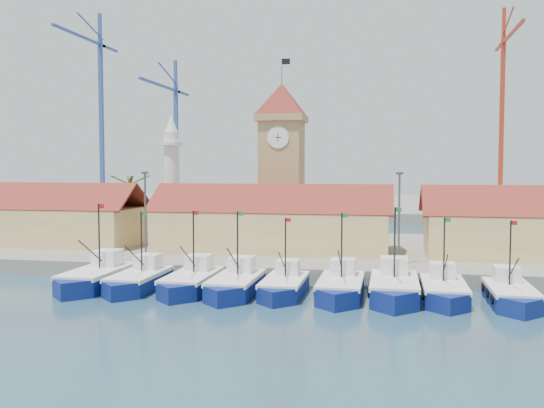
% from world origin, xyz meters
% --- Properties ---
extents(ground, '(400.00, 400.00, 0.00)m').
position_xyz_m(ground, '(0.00, 0.00, 0.00)').
color(ground, '#1F4255').
rests_on(ground, ground).
extents(quay, '(140.00, 32.00, 1.50)m').
position_xyz_m(quay, '(0.00, 24.00, 0.75)').
color(quay, gray).
rests_on(quay, ground).
extents(terminal, '(240.00, 80.00, 2.00)m').
position_xyz_m(terminal, '(0.00, 110.00, 1.00)').
color(terminal, gray).
rests_on(terminal, ground).
extents(boat_0, '(3.90, 10.67, 8.08)m').
position_xyz_m(boat_0, '(-13.08, 2.84, 0.83)').
color(boat_0, navy).
rests_on(boat_0, ground).
extents(boat_1, '(3.57, 9.78, 7.40)m').
position_xyz_m(boat_1, '(-8.91, 2.83, 0.77)').
color(boat_1, navy).
rests_on(boat_1, ground).
extents(boat_2, '(3.64, 9.98, 7.55)m').
position_xyz_m(boat_2, '(-4.02, 2.91, 0.78)').
color(boat_2, navy).
rests_on(boat_2, ground).
extents(boat_3, '(3.65, 10.01, 7.57)m').
position_xyz_m(boat_3, '(0.12, 2.57, 0.78)').
color(boat_3, navy).
rests_on(boat_3, ground).
extents(boat_4, '(3.38, 9.27, 7.01)m').
position_xyz_m(boat_4, '(4.29, 3.04, 0.72)').
color(boat_4, navy).
rests_on(boat_4, ground).
extents(boat_5, '(3.63, 9.96, 7.53)m').
position_xyz_m(boat_5, '(9.13, 3.03, 0.78)').
color(boat_5, navy).
rests_on(boat_5, ground).
extents(boat_6, '(3.91, 10.70, 8.10)m').
position_xyz_m(boat_6, '(13.56, 3.26, 0.84)').
color(boat_6, navy).
rests_on(boat_6, ground).
extents(boat_7, '(3.49, 9.56, 7.23)m').
position_xyz_m(boat_7, '(17.58, 3.39, 0.75)').
color(boat_7, navy).
rests_on(boat_7, ground).
extents(boat_8, '(3.43, 9.40, 7.11)m').
position_xyz_m(boat_8, '(22.68, 2.90, 0.73)').
color(boat_8, navy).
rests_on(boat_8, ground).
extents(hall_left, '(31.20, 10.13, 7.61)m').
position_xyz_m(hall_left, '(-32.00, 20.00, 3.99)').
color(hall_left, '#DFCB7A').
rests_on(hall_left, quay).
extents(hall_center, '(27.04, 10.13, 7.61)m').
position_xyz_m(hall_center, '(0.00, 20.00, 3.99)').
color(hall_center, '#DFCB7A').
rests_on(hall_center, quay).
extents(clock_tower, '(5.80, 5.80, 22.70)m').
position_xyz_m(clock_tower, '(0.00, 26.00, 11.96)').
color(clock_tower, tan).
rests_on(clock_tower, quay).
extents(minaret, '(3.00, 3.00, 16.30)m').
position_xyz_m(minaret, '(-15.00, 28.00, 9.73)').
color(minaret, silver).
rests_on(minaret, quay).
extents(palm_tree, '(5.60, 5.03, 8.39)m').
position_xyz_m(palm_tree, '(-20.00, 26.00, 6.25)').
color(palm_tree, brown).
rests_on(palm_tree, quay).
extents(lamp_posts, '(80.70, 0.25, 9.03)m').
position_xyz_m(lamp_posts, '(0.50, 12.00, 6.48)').
color(lamp_posts, '#3F3F44').
rests_on(lamp_posts, quay).
extents(crane_blue_far, '(1.00, 32.96, 49.04)m').
position_xyz_m(crane_blue_far, '(-62.12, 100.72, 29.19)').
color(crane_blue_far, '#2F4A91').
rests_on(crane_blue_far, terminal).
extents(crane_blue_near, '(1.00, 33.73, 37.29)m').
position_xyz_m(crane_blue_near, '(-43.56, 106.28, 22.76)').
color(crane_blue_near, '#2F4A91').
rests_on(crane_blue_near, terminal).
extents(crane_red_right, '(1.00, 32.23, 46.27)m').
position_xyz_m(crane_red_right, '(38.90, 103.76, 27.62)').
color(crane_red_right, '#A22F19').
rests_on(crane_red_right, terminal).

